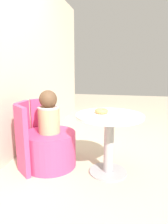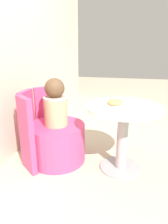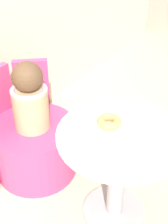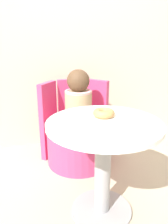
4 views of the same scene
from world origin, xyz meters
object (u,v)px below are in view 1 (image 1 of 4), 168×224
Objects in this scene: child_figure at (49,113)px; donut at (101,111)px; round_table at (109,132)px; tub_chair at (50,149)px.

donut is (0.00, -0.56, 0.05)m from child_figure.
round_table is 0.70m from tub_chair.
child_figure is at bearing 90.45° from donut.
tub_chair is 0.41m from child_figure.
child_figure reaches higher than donut.
donut reaches higher than round_table.
round_table reaches higher than tub_chair.
round_table is at bearing -110.19° from donut.
donut is at bearing -89.55° from tub_chair.
tub_chair is at bearing 87.61° from round_table.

